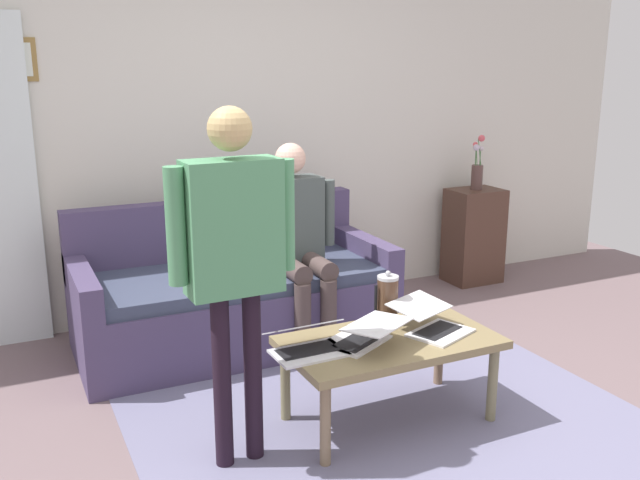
{
  "coord_description": "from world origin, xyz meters",
  "views": [
    {
      "loc": [
        1.54,
        2.48,
        1.74
      ],
      "look_at": [
        -0.05,
        -0.84,
        0.8
      ],
      "focal_mm": 38.62,
      "sensor_mm": 36.0,
      "label": 1
    }
  ],
  "objects_px": {
    "laptop_center": "(433,323)",
    "person_standing": "(233,244)",
    "flower_vase": "(477,170)",
    "person_seated": "(296,234)",
    "laptop_right": "(307,344)",
    "french_press": "(387,299)",
    "coffee_table": "(390,348)",
    "couch": "(233,296)",
    "laptop_left": "(363,335)",
    "side_shelf": "(474,236)"
  },
  "relations": [
    {
      "from": "laptop_center",
      "to": "person_standing",
      "type": "distance_m",
      "value": 1.16
    },
    {
      "from": "laptop_center",
      "to": "flower_vase",
      "type": "bearing_deg",
      "value": -132.89
    },
    {
      "from": "person_seated",
      "to": "laptop_center",
      "type": "bearing_deg",
      "value": 103.53
    },
    {
      "from": "laptop_right",
      "to": "french_press",
      "type": "height_order",
      "value": "french_press"
    },
    {
      "from": "coffee_table",
      "to": "flower_vase",
      "type": "height_order",
      "value": "flower_vase"
    },
    {
      "from": "couch",
      "to": "laptop_right",
      "type": "bearing_deg",
      "value": 86.96
    },
    {
      "from": "laptop_left",
      "to": "person_seated",
      "type": "relative_size",
      "value": 0.36
    },
    {
      "from": "laptop_center",
      "to": "laptop_right",
      "type": "xyz_separation_m",
      "value": [
        0.68,
        -0.04,
        -0.0
      ]
    },
    {
      "from": "laptop_center",
      "to": "side_shelf",
      "type": "height_order",
      "value": "side_shelf"
    },
    {
      "from": "laptop_center",
      "to": "person_seated",
      "type": "relative_size",
      "value": 0.34
    },
    {
      "from": "laptop_left",
      "to": "laptop_right",
      "type": "distance_m",
      "value": 0.28
    },
    {
      "from": "couch",
      "to": "laptop_center",
      "type": "relative_size",
      "value": 4.43
    },
    {
      "from": "laptop_right",
      "to": "side_shelf",
      "type": "height_order",
      "value": "side_shelf"
    },
    {
      "from": "flower_vase",
      "to": "french_press",
      "type": "bearing_deg",
      "value": 40.92
    },
    {
      "from": "couch",
      "to": "flower_vase",
      "type": "bearing_deg",
      "value": -170.25
    },
    {
      "from": "laptop_right",
      "to": "laptop_left",
      "type": "bearing_deg",
      "value": 173.1
    },
    {
      "from": "person_seated",
      "to": "side_shelf",
      "type": "bearing_deg",
      "value": -161.84
    },
    {
      "from": "couch",
      "to": "french_press",
      "type": "relative_size",
      "value": 6.91
    },
    {
      "from": "person_standing",
      "to": "person_seated",
      "type": "distance_m",
      "value": 1.38
    },
    {
      "from": "laptop_center",
      "to": "french_press",
      "type": "relative_size",
      "value": 1.56
    },
    {
      "from": "coffee_table",
      "to": "person_standing",
      "type": "bearing_deg",
      "value": 1.75
    },
    {
      "from": "french_press",
      "to": "laptop_left",
      "type": "bearing_deg",
      "value": 38.31
    },
    {
      "from": "french_press",
      "to": "coffee_table",
      "type": "bearing_deg",
      "value": 63.17
    },
    {
      "from": "laptop_center",
      "to": "flower_vase",
      "type": "height_order",
      "value": "flower_vase"
    },
    {
      "from": "french_press",
      "to": "side_shelf",
      "type": "distance_m",
      "value": 2.29
    },
    {
      "from": "side_shelf",
      "to": "laptop_right",
      "type": "bearing_deg",
      "value": 36.35
    },
    {
      "from": "couch",
      "to": "coffee_table",
      "type": "relative_size",
      "value": 1.86
    },
    {
      "from": "couch",
      "to": "french_press",
      "type": "bearing_deg",
      "value": 112.68
    },
    {
      "from": "coffee_table",
      "to": "laptop_right",
      "type": "relative_size",
      "value": 3.1
    },
    {
      "from": "couch",
      "to": "person_standing",
      "type": "relative_size",
      "value": 1.23
    },
    {
      "from": "laptop_left",
      "to": "person_standing",
      "type": "relative_size",
      "value": 0.29
    },
    {
      "from": "coffee_table",
      "to": "laptop_right",
      "type": "bearing_deg",
      "value": -3.35
    },
    {
      "from": "laptop_center",
      "to": "french_press",
      "type": "xyz_separation_m",
      "value": [
        0.14,
        -0.21,
        0.08
      ]
    },
    {
      "from": "person_standing",
      "to": "side_shelf",
      "type": "bearing_deg",
      "value": -146.79
    },
    {
      "from": "couch",
      "to": "flower_vase",
      "type": "distance_m",
      "value": 2.3
    },
    {
      "from": "laptop_right",
      "to": "person_seated",
      "type": "distance_m",
      "value": 1.16
    },
    {
      "from": "couch",
      "to": "person_seated",
      "type": "bearing_deg",
      "value": 146.76
    },
    {
      "from": "laptop_center",
      "to": "couch",
      "type": "bearing_deg",
      "value": -65.26
    },
    {
      "from": "coffee_table",
      "to": "flower_vase",
      "type": "bearing_deg",
      "value": -137.18
    },
    {
      "from": "coffee_table",
      "to": "laptop_center",
      "type": "xyz_separation_m",
      "value": [
        -0.24,
        0.01,
        0.1
      ]
    },
    {
      "from": "coffee_table",
      "to": "french_press",
      "type": "xyz_separation_m",
      "value": [
        -0.1,
        -0.19,
        0.18
      ]
    },
    {
      "from": "couch",
      "to": "side_shelf",
      "type": "xyz_separation_m",
      "value": [
        -2.19,
        -0.38,
        0.08
      ]
    },
    {
      "from": "couch",
      "to": "flower_vase",
      "type": "height_order",
      "value": "flower_vase"
    },
    {
      "from": "flower_vase",
      "to": "person_standing",
      "type": "bearing_deg",
      "value": 33.2
    },
    {
      "from": "laptop_left",
      "to": "laptop_right",
      "type": "height_order",
      "value": "laptop_right"
    },
    {
      "from": "side_shelf",
      "to": "laptop_left",
      "type": "bearing_deg",
      "value": 40.6
    },
    {
      "from": "laptop_right",
      "to": "flower_vase",
      "type": "relative_size",
      "value": 0.77
    },
    {
      "from": "couch",
      "to": "person_seated",
      "type": "xyz_separation_m",
      "value": [
        -0.35,
        0.23,
        0.42
      ]
    },
    {
      "from": "couch",
      "to": "coffee_table",
      "type": "bearing_deg",
      "value": 105.73
    },
    {
      "from": "laptop_left",
      "to": "side_shelf",
      "type": "distance_m",
      "value": 2.61
    }
  ]
}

